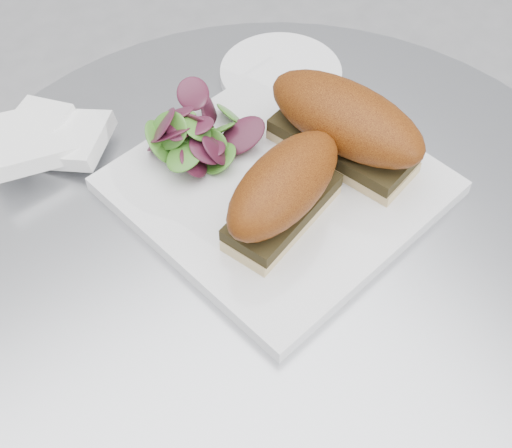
% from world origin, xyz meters
% --- Properties ---
extents(table, '(0.70, 0.70, 0.73)m').
position_xyz_m(table, '(0.00, 0.00, 0.49)').
color(table, '#AEB0B5').
rests_on(table, ground).
extents(plate, '(0.31, 0.31, 0.02)m').
position_xyz_m(plate, '(0.04, 0.06, 0.74)').
color(plate, silver).
rests_on(plate, table).
extents(sandwich_left, '(0.16, 0.11, 0.08)m').
position_xyz_m(sandwich_left, '(0.01, 0.02, 0.79)').
color(sandwich_left, '#DEBC8A').
rests_on(sandwich_left, plate).
extents(sandwich_right, '(0.12, 0.19, 0.08)m').
position_xyz_m(sandwich_right, '(0.11, 0.05, 0.79)').
color(sandwich_right, '#DEBC8A').
rests_on(sandwich_right, plate).
extents(salad, '(0.10, 0.10, 0.05)m').
position_xyz_m(salad, '(-0.00, 0.14, 0.77)').
color(salad, '#52872C').
rests_on(salad, plate).
extents(napkin, '(0.16, 0.16, 0.02)m').
position_xyz_m(napkin, '(-0.12, 0.24, 0.74)').
color(napkin, white).
rests_on(napkin, table).
extents(saucer, '(0.14, 0.14, 0.01)m').
position_xyz_m(saucer, '(0.15, 0.20, 0.74)').
color(saucer, silver).
rests_on(saucer, table).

